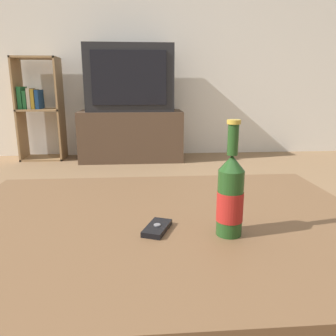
% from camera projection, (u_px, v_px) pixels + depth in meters
% --- Properties ---
extents(back_wall, '(8.00, 0.05, 2.60)m').
position_uv_depth(back_wall, '(145.00, 39.00, 3.64)').
color(back_wall, silver).
rests_on(back_wall, ground_plane).
extents(coffee_table, '(1.20, 0.89, 0.42)m').
position_uv_depth(coffee_table, '(162.00, 235.00, 0.94)').
color(coffee_table, brown).
rests_on(coffee_table, ground_plane).
extents(tv_stand, '(1.09, 0.49, 0.53)m').
position_uv_depth(tv_stand, '(131.00, 135.00, 3.56)').
color(tv_stand, '#4C3828').
rests_on(tv_stand, ground_plane).
extents(television, '(0.89, 0.45, 0.67)m').
position_uv_depth(television, '(130.00, 79.00, 3.42)').
color(television, black).
rests_on(television, tv_stand).
extents(bookshelf, '(0.45, 0.30, 1.08)m').
position_uv_depth(bookshelf, '(38.00, 107.00, 3.52)').
color(bookshelf, '#99754C').
rests_on(bookshelf, ground_plane).
extents(beer_bottle, '(0.07, 0.07, 0.29)m').
position_uv_depth(beer_bottle, '(230.00, 196.00, 0.80)').
color(beer_bottle, '#1E4219').
rests_on(beer_bottle, coffee_table).
extents(cell_phone, '(0.09, 0.11, 0.02)m').
position_uv_depth(cell_phone, '(157.00, 228.00, 0.84)').
color(cell_phone, black).
rests_on(cell_phone, coffee_table).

